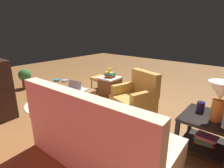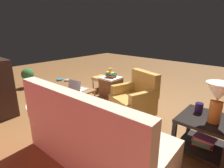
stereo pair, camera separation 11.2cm
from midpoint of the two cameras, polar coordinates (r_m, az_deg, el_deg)
ground at (r=4.32m, az=2.69°, el=-5.20°), size 12.00×12.00×0.00m
couch at (r=2.39m, az=-4.23°, el=-16.40°), size 1.93×0.92×1.00m
armchair at (r=3.46m, az=8.20°, el=-4.73°), size 0.83×0.85×0.87m
side_table at (r=2.74m, az=28.30°, el=-12.98°), size 0.64×0.64×0.55m
table_lamp at (r=2.47m, az=31.50°, el=-3.32°), size 0.30×0.30×0.50m
small_vase at (r=2.74m, az=26.76°, el=-6.74°), size 0.10×0.10×0.14m
book_stack_shelf at (r=2.80m, az=27.86°, el=-15.60°), size 0.29×0.21×0.13m
laptop_desk at (r=3.66m, az=-9.47°, el=-2.57°), size 0.56×0.44×0.48m
laptop at (r=3.59m, az=-10.01°, el=-1.15°), size 0.35×0.29×0.21m
wicker_hamper at (r=4.55m, az=0.38°, el=-0.77°), size 0.45×0.45×0.48m
book_stack_hamper at (r=4.46m, az=0.41°, el=2.96°), size 0.27×0.22×0.13m
yellow_mug at (r=4.42m, az=0.23°, el=4.38°), size 0.08×0.08×0.10m
tv_remote at (r=4.60m, az=0.11°, el=2.70°), size 0.08×0.17×0.02m
ottoman at (r=4.99m, az=-2.63°, el=1.72°), size 0.40×0.40×0.36m
circular_rug at (r=4.38m, az=-15.66°, el=-5.42°), size 1.42×1.42×0.01m
pet_bowl_steel at (r=6.03m, az=-13.25°, el=1.17°), size 0.20×0.20×0.05m
pet_bowl_teal at (r=6.16m, az=-15.62°, el=1.34°), size 0.20×0.20×0.05m
potted_plant at (r=5.69m, az=-24.47°, el=2.32°), size 0.34×0.34×0.55m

